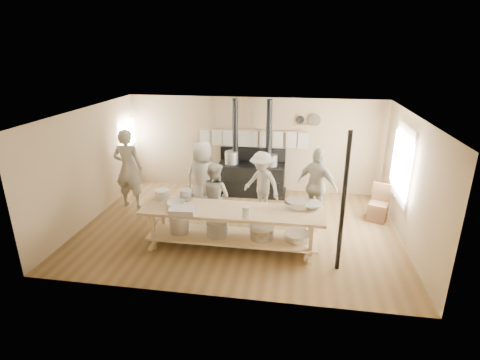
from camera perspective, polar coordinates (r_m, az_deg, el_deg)
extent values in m
plane|color=brown|center=(8.56, -0.12, -7.24)|extent=(7.00, 7.00, 0.00)
plane|color=tan|center=(10.42, 2.06, 5.41)|extent=(7.00, 0.00, 7.00)
plane|color=tan|center=(5.78, -4.09, -6.88)|extent=(7.00, 0.00, 7.00)
plane|color=tan|center=(9.25, -22.09, 2.05)|extent=(0.00, 5.00, 5.00)
plane|color=tan|center=(8.28, 24.54, -0.28)|extent=(0.00, 5.00, 5.00)
plane|color=#C0B38F|center=(7.73, -0.13, 10.19)|extent=(7.00, 7.00, 0.00)
cube|color=beige|center=(8.76, 23.58, 2.29)|extent=(0.06, 1.35, 1.65)
plane|color=white|center=(8.75, 23.33, 2.30)|extent=(0.00, 1.50, 1.50)
cube|color=beige|center=(8.75, 23.27, 2.31)|extent=(0.02, 0.03, 1.50)
plane|color=white|center=(10.85, -16.79, 6.78)|extent=(0.00, 0.90, 0.90)
cube|color=black|center=(10.30, 1.73, 0.14)|extent=(1.80, 0.70, 0.85)
cube|color=black|center=(10.43, 1.71, -1.80)|extent=(1.90, 0.75, 0.10)
cube|color=black|center=(10.39, 1.98, 3.94)|extent=(1.80, 0.12, 0.35)
cylinder|color=black|center=(10.05, -0.72, 7.36)|extent=(0.15, 0.15, 1.75)
cylinder|color=black|center=(9.94, 4.44, 7.17)|extent=(0.15, 0.15, 1.75)
cylinder|color=#B2B2B7|center=(10.20, -1.31, 3.45)|extent=(0.36, 0.36, 0.34)
cylinder|color=gray|center=(10.02, 4.85, 2.97)|extent=(0.30, 0.30, 0.30)
cylinder|color=tan|center=(10.23, 2.02, 7.55)|extent=(3.00, 0.04, 0.04)
cube|color=silver|center=(10.52, -5.35, 6.59)|extent=(0.28, 0.01, 0.46)
cube|color=silver|center=(10.45, -3.55, 6.54)|extent=(0.28, 0.01, 0.46)
cube|color=silver|center=(10.38, -1.71, 6.49)|extent=(0.28, 0.01, 0.46)
cube|color=silver|center=(10.32, 0.14, 6.42)|extent=(0.28, 0.01, 0.46)
cube|color=silver|center=(10.28, 2.01, 6.35)|extent=(0.28, 0.01, 0.46)
cube|color=silver|center=(10.24, 3.89, 6.27)|extent=(0.28, 0.01, 0.46)
cube|color=silver|center=(10.22, 5.79, 6.18)|extent=(0.28, 0.01, 0.46)
cube|color=silver|center=(10.21, 7.69, 6.09)|extent=(0.28, 0.01, 0.46)
cube|color=silver|center=(10.21, 9.59, 5.99)|extent=(0.28, 0.01, 0.46)
cube|color=tan|center=(10.14, 10.00, 8.19)|extent=(0.50, 0.14, 0.03)
cylinder|color=black|center=(10.13, 9.20, 9.09)|extent=(0.20, 0.04, 0.20)
cylinder|color=silver|center=(10.14, 11.31, 8.97)|extent=(0.32, 0.03, 0.32)
cube|color=tan|center=(7.40, -1.23, -4.71)|extent=(3.60, 0.90, 0.06)
cube|color=tan|center=(7.65, -1.20, -8.60)|extent=(3.40, 0.80, 0.04)
cube|color=tan|center=(7.68, -1.20, -8.93)|extent=(3.30, 0.06, 0.06)
cube|color=tan|center=(7.72, -13.11, -7.43)|extent=(0.07, 0.07, 0.85)
cube|color=tan|center=(8.22, -11.58, -5.56)|extent=(0.07, 0.07, 0.85)
cube|color=tan|center=(7.22, 10.72, -9.27)|extent=(0.07, 0.07, 0.85)
cube|color=tan|center=(7.75, 10.63, -7.13)|extent=(0.07, 0.07, 0.85)
cylinder|color=#B2B2B7|center=(7.81, -9.24, -6.53)|extent=(0.40, 0.40, 0.38)
cylinder|color=gray|center=(7.63, -3.45, -7.29)|extent=(0.44, 0.44, 0.30)
cylinder|color=silver|center=(7.52, 3.34, -8.06)|extent=(0.48, 0.48, 0.22)
cylinder|color=silver|center=(7.52, 8.71, -8.64)|extent=(0.52, 0.52, 0.14)
cylinder|color=black|center=(6.75, 15.46, -3.54)|extent=(0.08, 0.08, 2.60)
imported|color=#ADAC9A|center=(9.72, -16.64, 1.67)|extent=(0.73, 0.48, 2.00)
imported|color=#ADAC9A|center=(8.22, -3.88, -2.51)|extent=(0.94, 0.86, 1.55)
imported|color=#ADAC9A|center=(8.99, -5.69, 0.29)|extent=(0.98, 0.74, 1.81)
imported|color=#ADAC9A|center=(8.64, 11.67, -0.94)|extent=(1.11, 0.95, 1.78)
imported|color=#ADAC9A|center=(8.94, 3.33, -0.55)|extent=(1.17, 1.04, 1.57)
cube|color=#4F341F|center=(9.38, 20.23, -4.56)|extent=(0.53, 0.53, 0.44)
cube|color=#4F341F|center=(9.39, 20.74, -1.85)|extent=(0.39, 0.19, 0.48)
imported|color=silver|center=(7.63, -9.77, -3.63)|extent=(0.44, 0.44, 0.09)
imported|color=silver|center=(7.89, -8.04, -2.70)|extent=(0.42, 0.42, 0.09)
imported|color=silver|center=(7.58, 10.85, -3.83)|extent=(0.47, 0.47, 0.10)
imported|color=silver|center=(7.52, 8.08, -3.75)|extent=(0.39, 0.39, 0.12)
cube|color=#B2B2B7|center=(7.28, -8.78, -4.65)|extent=(0.51, 0.36, 0.11)
cylinder|color=silver|center=(7.56, 8.76, -3.53)|extent=(0.58, 0.58, 0.15)
cylinder|color=gray|center=(7.87, -8.28, -2.24)|extent=(0.29, 0.29, 0.23)
cylinder|color=silver|center=(8.04, -11.76, -2.13)|extent=(0.37, 0.37, 0.19)
cylinder|color=silver|center=(7.00, 0.94, -4.94)|extent=(0.19, 0.19, 0.22)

